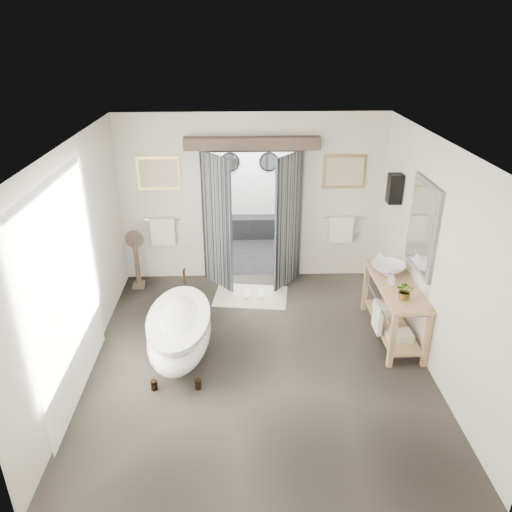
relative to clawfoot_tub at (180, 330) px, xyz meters
name	(u,v)px	position (x,y,z in m)	size (l,w,h in m)	color
ground_plane	(258,357)	(1.04, -0.03, -0.44)	(5.00, 5.00, 0.00)	#4E473C
room_shell	(255,235)	(1.00, -0.14, 1.41)	(4.52, 5.02, 2.91)	beige
shower_room	(250,202)	(1.04, 3.97, 0.46)	(2.22, 2.01, 2.51)	black
back_wall_dressing	(252,196)	(1.04, 2.29, 1.12)	(3.82, 0.73, 2.52)	black
clawfoot_tub	(180,330)	(0.00, 0.00, 0.00)	(0.83, 1.86, 0.91)	black
vanity	(393,305)	(2.99, 0.44, 0.06)	(0.57, 1.60, 0.85)	tan
pedestal_mirror	(137,263)	(-0.94, 2.09, 0.01)	(0.31, 0.20, 1.05)	#4F4336
rug	(251,296)	(0.99, 1.67, -0.44)	(1.20, 0.80, 0.01)	beige
slippers	(254,294)	(1.05, 1.67, -0.40)	(0.35, 0.26, 0.05)	white
basin	(388,269)	(2.96, 0.74, 0.49)	(0.50, 0.50, 0.17)	white
plant	(405,291)	(2.98, 0.00, 0.54)	(0.24, 0.21, 0.27)	gray
soap_bottle_a	(392,278)	(2.93, 0.44, 0.49)	(0.08, 0.08, 0.17)	gray
soap_bottle_b	(381,256)	(2.97, 1.17, 0.50)	(0.15, 0.15, 0.19)	gray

